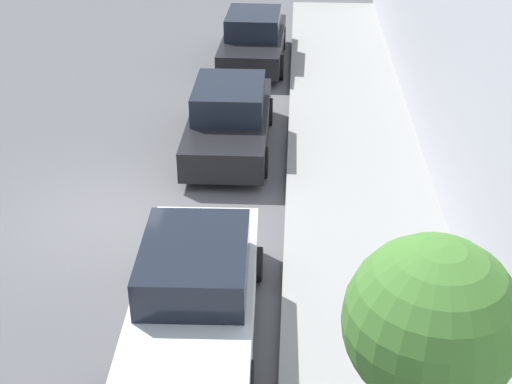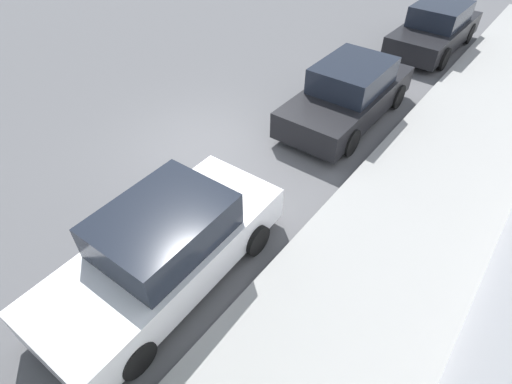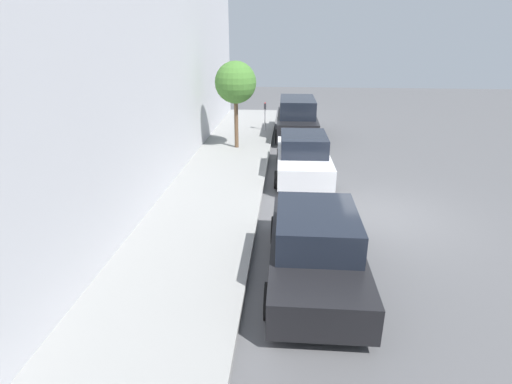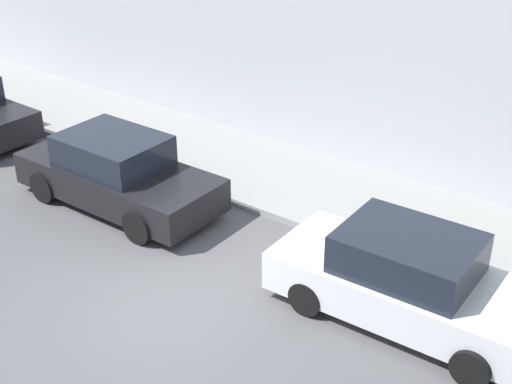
# 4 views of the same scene
# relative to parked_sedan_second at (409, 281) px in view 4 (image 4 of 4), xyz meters

# --- Properties ---
(ground_plane) EXTENTS (60.00, 60.00, 0.00)m
(ground_plane) POSITION_rel_parked_sedan_second_xyz_m (-2.19, 3.30, -0.73)
(ground_plane) COLOR #515154
(sidewalk) EXTENTS (3.09, 32.00, 0.15)m
(sidewalk) POSITION_rel_parked_sedan_second_xyz_m (2.86, 3.30, -0.65)
(sidewalk) COLOR gray
(sidewalk) RESTS_ON ground_plane
(parked_sedan_second) EXTENTS (1.92, 4.55, 1.54)m
(parked_sedan_second) POSITION_rel_parked_sedan_second_xyz_m (0.00, 0.00, 0.00)
(parked_sedan_second) COLOR silver
(parked_sedan_second) RESTS_ON ground_plane
(parked_sedan_third) EXTENTS (1.92, 4.51, 1.54)m
(parked_sedan_third) POSITION_rel_parked_sedan_second_xyz_m (-0.06, 6.57, -0.00)
(parked_sedan_third) COLOR black
(parked_sedan_third) RESTS_ON ground_plane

